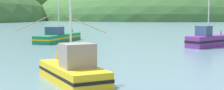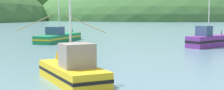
% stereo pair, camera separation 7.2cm
% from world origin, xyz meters
% --- Properties ---
extents(hill_far_left, '(163.12, 130.50, 51.56)m').
position_xyz_m(hill_far_left, '(63.97, 204.21, 0.00)').
color(hill_far_left, '#386633').
rests_on(hill_far_left, ground).
extents(hill_mid_right, '(160.66, 128.53, 109.09)m').
position_xyz_m(hill_mid_right, '(-24.29, 249.45, 0.00)').
color(hill_mid_right, '#386633').
rests_on(hill_mid_right, ground).
extents(fishing_boat_purple, '(6.51, 5.05, 7.86)m').
position_xyz_m(fishing_boat_purple, '(15.59, 36.40, 0.86)').
color(fishing_boat_purple, '#6B2D84').
rests_on(fishing_boat_purple, ground).
extents(fishing_boat_green, '(12.98, 10.23, 7.37)m').
position_xyz_m(fishing_boat_green, '(-2.27, 46.87, 0.70)').
color(fishing_boat_green, '#197A47').
rests_on(fishing_boat_green, ground).
extents(fishing_boat_yellow, '(4.16, 6.97, 5.60)m').
position_xyz_m(fishing_boat_yellow, '(-1.58, 17.85, 0.75)').
color(fishing_boat_yellow, gold).
rests_on(fishing_boat_yellow, ground).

